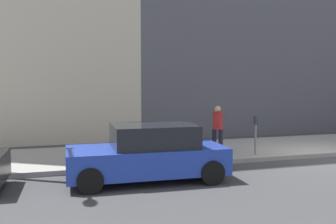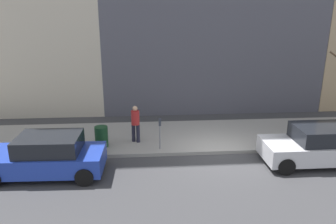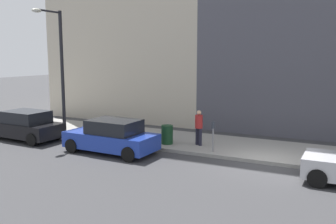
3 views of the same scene
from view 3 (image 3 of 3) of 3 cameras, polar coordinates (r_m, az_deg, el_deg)
The scene contains 8 objects.
ground_plane at distance 15.67m, azimuth 14.97°, elevation -7.82°, with size 120.00×120.00×0.00m, color #38383A.
sidewalk at distance 17.54m, azimuth 16.34°, elevation -5.85°, with size 4.00×36.00×0.15m, color gray.
parked_car_blue at distance 17.01m, azimuth -8.56°, elevation -3.76°, with size 2.03×4.25×1.52m.
parked_car_black at distance 20.85m, azimuth -21.01°, elevation -1.96°, with size 2.06×4.27×1.52m.
parking_meter at distance 16.50m, azimuth 6.89°, elevation -3.25°, with size 0.14×0.10×1.35m.
streetlamp at distance 20.55m, azimuth -16.38°, elevation 7.33°, with size 1.97×0.32×6.50m.
trash_bin at distance 17.95m, azimuth -0.14°, elevation -3.45°, with size 0.56×0.56×0.90m, color #14381E.
pedestrian_near_meter at distance 17.64m, azimuth 4.72°, elevation -2.08°, with size 0.36×0.37×1.66m.
Camera 3 is at (-14.76, -2.94, 4.35)m, focal length 40.00 mm.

